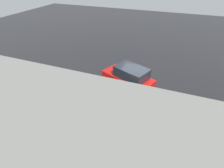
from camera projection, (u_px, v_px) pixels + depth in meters
ground_plane at (136, 91)px, 13.67m from camera, size 60.00×60.00×0.00m
kerb_strip at (118, 129)px, 10.42m from camera, size 24.00×3.20×0.04m
moving_hatchback at (129, 79)px, 13.19m from camera, size 4.25×3.03×2.06m
fire_hydrant at (84, 96)px, 12.50m from camera, size 0.42×0.31×0.80m
pedestrian at (75, 90)px, 12.55m from camera, size 0.24×0.57×1.22m
metal_railing at (126, 140)px, 8.91m from camera, size 10.49×0.04×1.05m
sign_post at (55, 96)px, 10.54m from camera, size 0.07×0.44×2.40m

